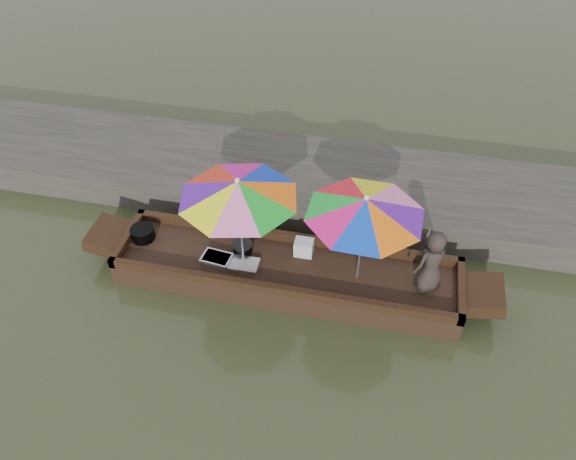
% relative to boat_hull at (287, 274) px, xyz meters
% --- Properties ---
extents(water, '(80.00, 80.00, 0.00)m').
position_rel_boat_hull_xyz_m(water, '(0.00, 0.00, -0.17)').
color(water, '#323E21').
rests_on(water, ground).
extents(dock, '(22.00, 2.20, 0.50)m').
position_rel_boat_hull_xyz_m(dock, '(0.00, 2.20, 0.08)').
color(dock, '#2D2B26').
rests_on(dock, ground).
extents(boat_hull, '(5.18, 1.20, 0.35)m').
position_rel_boat_hull_xyz_m(boat_hull, '(0.00, 0.00, 0.00)').
color(boat_hull, black).
rests_on(boat_hull, water).
extents(cooking_pot, '(0.37, 0.37, 0.20)m').
position_rel_boat_hull_xyz_m(cooking_pot, '(-2.34, 0.12, 0.27)').
color(cooking_pot, black).
rests_on(cooking_pot, boat_hull).
extents(tray_crayfish, '(0.48, 0.36, 0.09)m').
position_rel_boat_hull_xyz_m(tray_crayfish, '(-1.06, -0.12, 0.22)').
color(tray_crayfish, silver).
rests_on(tray_crayfish, boat_hull).
extents(tray_scallop, '(0.45, 0.31, 0.06)m').
position_rel_boat_hull_xyz_m(tray_scallop, '(-0.63, -0.13, 0.21)').
color(tray_scallop, silver).
rests_on(tray_scallop, boat_hull).
extents(charcoal_grill, '(0.30, 0.30, 0.14)m').
position_rel_boat_hull_xyz_m(charcoal_grill, '(-0.73, 0.17, 0.24)').
color(charcoal_grill, black).
rests_on(charcoal_grill, boat_hull).
extents(supply_bag, '(0.28, 0.22, 0.26)m').
position_rel_boat_hull_xyz_m(supply_bag, '(0.20, 0.32, 0.30)').
color(supply_bag, white).
rests_on(supply_bag, boat_hull).
extents(vendor, '(0.61, 0.58, 1.04)m').
position_rel_boat_hull_xyz_m(vendor, '(2.06, 0.03, 0.69)').
color(vendor, '#2E2521').
rests_on(vendor, boat_hull).
extents(umbrella_bow, '(1.97, 1.97, 1.55)m').
position_rel_boat_hull_xyz_m(umbrella_bow, '(-0.67, 0.00, 0.95)').
color(umbrella_bow, '#FF650C').
rests_on(umbrella_bow, boat_hull).
extents(umbrella_stern, '(2.11, 2.11, 1.55)m').
position_rel_boat_hull_xyz_m(umbrella_stern, '(1.06, 0.00, 0.95)').
color(umbrella_stern, pink).
rests_on(umbrella_stern, boat_hull).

